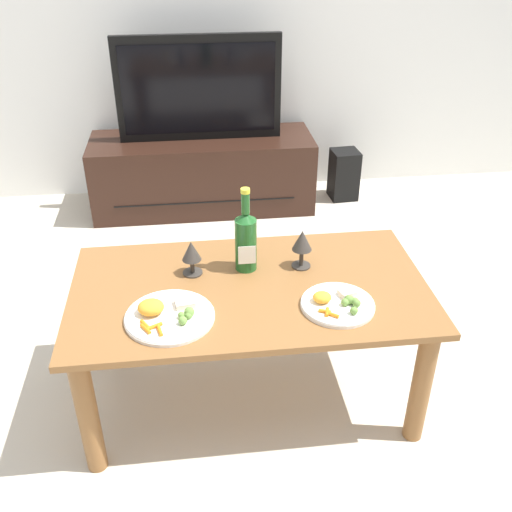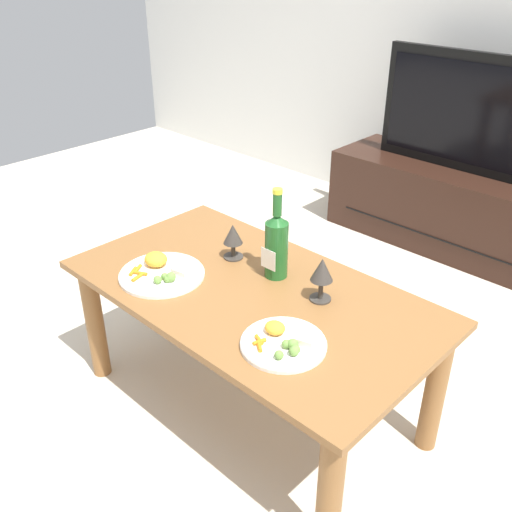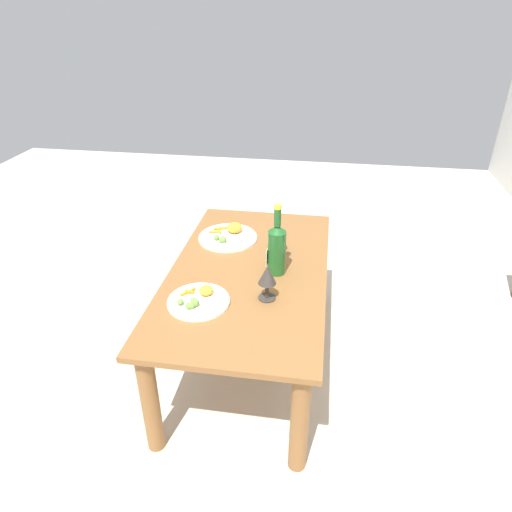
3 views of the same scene
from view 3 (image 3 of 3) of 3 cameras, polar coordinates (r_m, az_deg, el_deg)
ground_plane at (r=2.35m, az=-0.84°, el=-12.58°), size 6.40×6.40×0.00m
dining_table at (r=2.09m, az=-0.92°, el=-3.89°), size 1.27×0.70×0.52m
wine_bottle at (r=1.96m, az=2.61°, el=1.06°), size 0.08×0.08×0.32m
goblet_left at (r=2.15m, az=2.87°, el=2.72°), size 0.07×0.07×0.13m
goblet_right at (r=1.80m, az=1.42°, el=-2.63°), size 0.07×0.07×0.15m
dinner_plate_left at (r=2.30m, az=-3.45°, el=2.54°), size 0.30×0.30×0.06m
dinner_plate_right at (r=1.83m, az=-7.20°, el=-5.56°), size 0.25×0.25×0.05m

